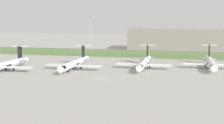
{
  "coord_description": "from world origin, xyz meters",
  "views": [
    {
      "loc": [
        28.11,
        -100.14,
        21.09
      ],
      "look_at": [
        0.0,
        20.21,
        3.0
      ],
      "focal_mm": 48.79,
      "sensor_mm": 36.0,
      "label": 1
    }
  ],
  "objects_px": {
    "regional_jet_third": "(145,62)",
    "safety_cone_mid_marker": "(57,77)",
    "antenna_mast": "(91,38)",
    "safety_cone_rear_marker": "(66,77)",
    "safety_cone_front_marker": "(47,77)",
    "regional_jet_nearest": "(7,64)",
    "regional_jet_fourth": "(211,62)",
    "regional_jet_second": "(75,63)"
  },
  "relations": [
    {
      "from": "regional_jet_fourth",
      "to": "antenna_mast",
      "type": "bearing_deg",
      "value": 149.14
    },
    {
      "from": "regional_jet_third",
      "to": "safety_cone_rear_marker",
      "type": "relative_size",
      "value": 56.36
    },
    {
      "from": "regional_jet_second",
      "to": "regional_jet_third",
      "type": "bearing_deg",
      "value": 17.38
    },
    {
      "from": "regional_jet_second",
      "to": "safety_cone_rear_marker",
      "type": "xyz_separation_m",
      "value": [
        3.47,
        -18.82,
        -2.26
      ]
    },
    {
      "from": "regional_jet_third",
      "to": "regional_jet_fourth",
      "type": "xyz_separation_m",
      "value": [
        27.06,
        6.55,
        0.0
      ]
    },
    {
      "from": "regional_jet_second",
      "to": "safety_cone_rear_marker",
      "type": "relative_size",
      "value": 56.36
    },
    {
      "from": "regional_jet_second",
      "to": "safety_cone_rear_marker",
      "type": "bearing_deg",
      "value": -79.56
    },
    {
      "from": "regional_jet_nearest",
      "to": "safety_cone_front_marker",
      "type": "xyz_separation_m",
      "value": [
        21.91,
        -9.55,
        -2.26
      ]
    },
    {
      "from": "regional_jet_nearest",
      "to": "antenna_mast",
      "type": "relative_size",
      "value": 1.42
    },
    {
      "from": "regional_jet_nearest",
      "to": "safety_cone_rear_marker",
      "type": "bearing_deg",
      "value": -17.59
    },
    {
      "from": "regional_jet_nearest",
      "to": "antenna_mast",
      "type": "bearing_deg",
      "value": 76.01
    },
    {
      "from": "regional_jet_nearest",
      "to": "regional_jet_fourth",
      "type": "relative_size",
      "value": 1.0
    },
    {
      "from": "regional_jet_third",
      "to": "safety_cone_front_marker",
      "type": "distance_m",
      "value": 41.79
    },
    {
      "from": "regional_jet_third",
      "to": "antenna_mast",
      "type": "xyz_separation_m",
      "value": [
        -37.26,
        44.99,
        6.54
      ]
    },
    {
      "from": "regional_jet_nearest",
      "to": "antenna_mast",
      "type": "height_order",
      "value": "antenna_mast"
    },
    {
      "from": "safety_cone_front_marker",
      "to": "safety_cone_rear_marker",
      "type": "relative_size",
      "value": 1.0
    },
    {
      "from": "safety_cone_rear_marker",
      "to": "regional_jet_fourth",
      "type": "bearing_deg",
      "value": 33.62
    },
    {
      "from": "regional_jet_third",
      "to": "safety_cone_front_marker",
      "type": "height_order",
      "value": "regional_jet_third"
    },
    {
      "from": "safety_cone_front_marker",
      "to": "regional_jet_fourth",
      "type": "bearing_deg",
      "value": 30.57
    },
    {
      "from": "regional_jet_second",
      "to": "safety_cone_front_marker",
      "type": "height_order",
      "value": "regional_jet_second"
    },
    {
      "from": "regional_jet_third",
      "to": "safety_cone_mid_marker",
      "type": "xyz_separation_m",
      "value": [
        -27.75,
        -27.09,
        -2.26
      ]
    },
    {
      "from": "regional_jet_nearest",
      "to": "safety_cone_rear_marker",
      "type": "xyz_separation_m",
      "value": [
        28.94,
        -9.18,
        -2.26
      ]
    },
    {
      "from": "regional_jet_nearest",
      "to": "regional_jet_third",
      "type": "relative_size",
      "value": 1.0
    },
    {
      "from": "antenna_mast",
      "to": "safety_cone_front_marker",
      "type": "bearing_deg",
      "value": -85.17
    },
    {
      "from": "safety_cone_mid_marker",
      "to": "safety_cone_rear_marker",
      "type": "xyz_separation_m",
      "value": [
        3.67,
        -0.35,
        0.0
      ]
    },
    {
      "from": "regional_jet_nearest",
      "to": "safety_cone_rear_marker",
      "type": "distance_m",
      "value": 30.45
    },
    {
      "from": "regional_jet_nearest",
      "to": "regional_jet_second",
      "type": "height_order",
      "value": "same"
    },
    {
      "from": "antenna_mast",
      "to": "regional_jet_fourth",
      "type": "bearing_deg",
      "value": -30.86
    },
    {
      "from": "regional_jet_second",
      "to": "regional_jet_third",
      "type": "relative_size",
      "value": 1.0
    },
    {
      "from": "safety_cone_mid_marker",
      "to": "regional_jet_second",
      "type": "bearing_deg",
      "value": 89.37
    },
    {
      "from": "regional_jet_second",
      "to": "safety_cone_front_marker",
      "type": "xyz_separation_m",
      "value": [
        -3.56,
        -19.19,
        -2.26
      ]
    },
    {
      "from": "antenna_mast",
      "to": "safety_cone_front_marker",
      "type": "xyz_separation_m",
      "value": [
        6.15,
        -72.8,
        -8.8
      ]
    },
    {
      "from": "regional_jet_third",
      "to": "antenna_mast",
      "type": "relative_size",
      "value": 1.42
    },
    {
      "from": "regional_jet_third",
      "to": "regional_jet_fourth",
      "type": "relative_size",
      "value": 1.0
    },
    {
      "from": "regional_jet_second",
      "to": "regional_jet_nearest",
      "type": "bearing_deg",
      "value": -159.26
    },
    {
      "from": "antenna_mast",
      "to": "safety_cone_rear_marker",
      "type": "relative_size",
      "value": 39.64
    },
    {
      "from": "safety_cone_front_marker",
      "to": "safety_cone_rear_marker",
      "type": "bearing_deg",
      "value": 3.01
    },
    {
      "from": "safety_cone_front_marker",
      "to": "safety_cone_mid_marker",
      "type": "bearing_deg",
      "value": 12.15
    },
    {
      "from": "regional_jet_second",
      "to": "safety_cone_front_marker",
      "type": "distance_m",
      "value": 19.65
    },
    {
      "from": "regional_jet_nearest",
      "to": "antenna_mast",
      "type": "xyz_separation_m",
      "value": [
        15.77,
        63.26,
        6.54
      ]
    },
    {
      "from": "safety_cone_front_marker",
      "to": "safety_cone_mid_marker",
      "type": "xyz_separation_m",
      "value": [
        3.36,
        0.72,
        0.0
      ]
    },
    {
      "from": "safety_cone_mid_marker",
      "to": "regional_jet_third",
      "type": "bearing_deg",
      "value": 44.31
    }
  ]
}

